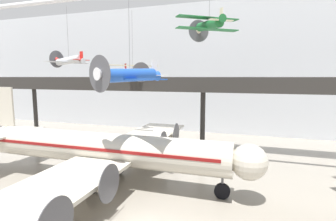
% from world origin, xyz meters
% --- Properties ---
extents(hangar_back_wall, '(140.00, 3.00, 22.92)m').
position_xyz_m(hangar_back_wall, '(0.00, 33.39, 11.46)').
color(hangar_back_wall, silver).
rests_on(hangar_back_wall, ground).
extents(mezzanine_walkway, '(110.00, 3.20, 9.98)m').
position_xyz_m(mezzanine_walkway, '(0.00, 20.72, 8.32)').
color(mezzanine_walkway, '#2D2B28').
rests_on(mezzanine_walkway, ground).
extents(airliner_silver_main, '(29.83, 33.59, 8.96)m').
position_xyz_m(airliner_silver_main, '(-6.46, 6.07, 3.26)').
color(airliner_silver_main, beige).
rests_on(airliner_silver_main, ground).
extents(suspended_plane_blue_trainer, '(7.94, 6.92, 10.10)m').
position_xyz_m(suspended_plane_blue_trainer, '(-3.20, 5.65, 10.13)').
color(suspended_plane_blue_trainer, '#1E4CAD').
extents(suspended_plane_cream_biplane, '(6.05, 6.28, 9.60)m').
position_xyz_m(suspended_plane_cream_biplane, '(-9.30, 18.60, 10.81)').
color(suspended_plane_cream_biplane, beige).
extents(suspended_plane_silver_racer, '(5.30, 6.43, 7.77)m').
position_xyz_m(suspended_plane_silver_racer, '(-16.14, 13.88, 12.10)').
color(suspended_plane_silver_racer, silver).
extents(suspended_plane_green_biplane, '(6.31, 5.88, 5.01)m').
position_xyz_m(suspended_plane_green_biplane, '(1.98, 14.14, 15.54)').
color(suspended_plane_green_biplane, '#1E6B33').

